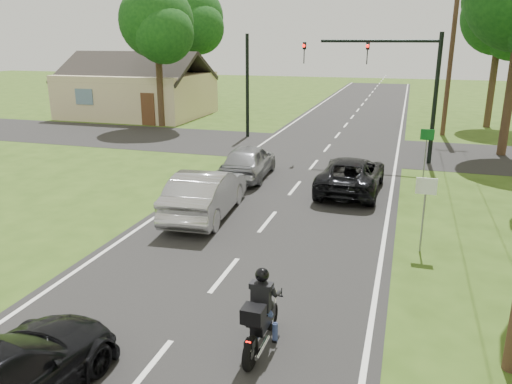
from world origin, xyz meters
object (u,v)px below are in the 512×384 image
traffic_signal (395,74)px  sign_white (425,197)px  silver_sedan (206,193)px  sign_green (427,142)px  utility_pole_far (452,50)px  motorcycle_rider (261,318)px  dark_suv (351,174)px  silver_suv (249,161)px

traffic_signal → sign_white: 11.39m
silver_sedan → sign_green: bearing=-139.8°
utility_pole_far → sign_white: (-1.50, -19.02, -3.49)m
silver_sedan → traffic_signal: (5.48, 9.99, 3.35)m
utility_pole_far → sign_green: (-1.30, -11.02, -3.49)m
motorcycle_rider → sign_green: 14.09m
dark_suv → utility_pole_far: (4.03, 13.75, 4.40)m
motorcycle_rider → silver_sedan: (-3.89, 6.73, 0.13)m
motorcycle_rider → traffic_signal: 17.15m
motorcycle_rider → sign_green: size_ratio=0.92×
silver_sedan → motorcycle_rider: bearing=115.5°
sign_white → dark_suv: bearing=115.7°
sign_white → traffic_signal: bearing=97.0°
utility_pole_far → sign_white: bearing=-94.5°
silver_sedan → sign_white: 6.96m
motorcycle_rider → sign_white: sign_white is taller
silver_suv → sign_green: (7.14, 1.99, 0.86)m
silver_suv → silver_sedan: bearing=87.9°
dark_suv → traffic_signal: size_ratio=0.76×
dark_suv → silver_sedan: bearing=46.1°
silver_sedan → sign_white: bearing=166.9°
motorcycle_rider → sign_green: (3.15, 13.70, 0.94)m
motorcycle_rider → dark_suv: motorcycle_rider is taller
dark_suv → utility_pole_far: utility_pole_far is taller
sign_green → motorcycle_rider: bearing=-102.9°
sign_white → silver_sedan: bearing=171.5°
traffic_signal → sign_green: traffic_signal is taller
silver_suv → utility_pole_far: size_ratio=0.42×
sign_white → sign_green: (0.20, 8.00, 0.00)m
silver_sedan → traffic_signal: traffic_signal is taller
silver_sedan → sign_white: size_ratio=2.23×
dark_suv → traffic_signal: bearing=-100.0°
dark_suv → silver_suv: 4.47m
silver_sedan → sign_white: (6.84, -1.03, 0.81)m
motorcycle_rider → sign_white: size_ratio=0.92×
silver_sedan → sign_white: sign_white is taller
dark_suv → silver_sedan: (-4.31, -4.25, 0.11)m
silver_suv → dark_suv: bearing=167.3°
sign_green → silver_sedan: bearing=-135.3°
sign_white → silver_suv: bearing=139.1°
motorcycle_rider → silver_sedan: motorcycle_rider is taller
traffic_signal → sign_white: size_ratio=3.00×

